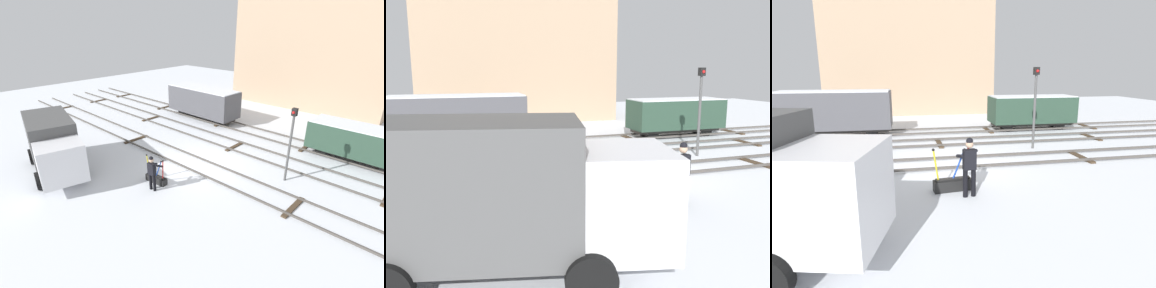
{
  "view_description": "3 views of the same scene",
  "coord_description": "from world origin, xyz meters",
  "views": [
    {
      "loc": [
        9.69,
        -10.75,
        7.68
      ],
      "look_at": [
        -0.45,
        0.06,
        1.26
      ],
      "focal_mm": 26.24,
      "sensor_mm": 36.0,
      "label": 1
    },
    {
      "loc": [
        -6.32,
        -12.8,
        3.91
      ],
      "look_at": [
        -1.33,
        1.79,
        0.95
      ],
      "focal_mm": 37.04,
      "sensor_mm": 36.0,
      "label": 2
    },
    {
      "loc": [
        -1.84,
        -12.24,
        3.79
      ],
      "look_at": [
        0.67,
        0.53,
        0.74
      ],
      "focal_mm": 29.46,
      "sensor_mm": 36.0,
      "label": 3
    }
  ],
  "objects": [
    {
      "name": "track_siding_near",
      "position": [
        0.0,
        3.81,
        0.11
      ],
      "size": [
        44.0,
        1.94,
        0.18
      ],
      "color": "#4C4742",
      "rests_on": "ground_plane"
    },
    {
      "name": "rail_worker",
      "position": [
        0.07,
        -3.33,
        1.06
      ],
      "size": [
        0.59,
        0.7,
        1.85
      ],
      "rotation": [
        0.0,
        0.0,
        0.11
      ],
      "color": "black",
      "rests_on": "ground_plane"
    },
    {
      "name": "switch_lever_frame",
      "position": [
        -0.35,
        -2.77,
        0.25
      ],
      "size": [
        1.29,
        0.49,
        1.45
      ],
      "rotation": [
        0.0,
        0.0,
        0.11
      ],
      "color": "black",
      "rests_on": "ground_plane"
    },
    {
      "name": "apartment_building",
      "position": [
        -0.95,
        17.53,
        6.16
      ],
      "size": [
        14.53,
        5.57,
        12.31
      ],
      "color": "tan",
      "rests_on": "ground_plane"
    },
    {
      "name": "freight_car_back_track",
      "position": [
        6.44,
        7.0,
        1.27
      ],
      "size": [
        5.44,
        2.16,
        2.18
      ],
      "rotation": [
        0.0,
        0.0,
        -0.01
      ],
      "color": "#2D2B28",
      "rests_on": "ground_plane"
    },
    {
      "name": "track_siding_far",
      "position": [
        0.0,
        7.0,
        0.11
      ],
      "size": [
        44.0,
        1.94,
        0.18
      ],
      "color": "#4C4742",
      "rests_on": "ground_plane"
    },
    {
      "name": "signal_post",
      "position": [
        4.45,
        2.02,
        2.41
      ],
      "size": [
        0.24,
        0.32,
        3.94
      ],
      "color": "#4C4C4C",
      "rests_on": "ground_plane"
    },
    {
      "name": "track_main_line",
      "position": [
        0.0,
        0.0,
        0.11
      ],
      "size": [
        44.0,
        1.94,
        0.18
      ],
      "color": "#4C4742",
      "rests_on": "ground_plane"
    },
    {
      "name": "freight_car_near_switch",
      "position": [
        -5.67,
        7.0,
        1.51
      ],
      "size": [
        6.41,
        2.37,
        2.66
      ],
      "rotation": [
        0.0,
        0.0,
        -0.02
      ],
      "color": "#2D2B28",
      "rests_on": "ground_plane"
    },
    {
      "name": "ground_plane",
      "position": [
        0.0,
        0.0,
        0.0
      ],
      "size": [
        60.0,
        60.0,
        0.0
      ],
      "primitive_type": "plane",
      "color": "silver"
    },
    {
      "name": "delivery_truck",
      "position": [
        -5.29,
        -5.75,
        1.67
      ],
      "size": [
        6.16,
        3.5,
        3.0
      ],
      "rotation": [
        0.0,
        0.0,
        -0.24
      ],
      "color": "silver",
      "rests_on": "ground_plane"
    }
  ]
}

